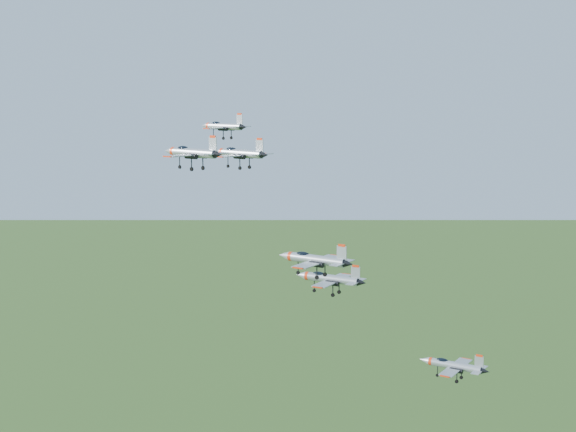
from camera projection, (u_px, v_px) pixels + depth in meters
The scene contains 6 objects.
jet_lead at pixel (223, 126), 160.72m from camera, with size 12.60×10.36×3.38m.
jet_left_high at pixel (239, 153), 135.07m from camera, with size 12.81×10.57×3.43m.
jet_right_high at pixel (192, 152), 124.69m from camera, with size 13.20×10.88×3.53m.
jet_left_low at pixel (329, 278), 131.18m from camera, with size 12.90×10.79×3.45m.
jet_right_low at pixel (314, 259), 116.77m from camera, with size 12.72×10.55×3.40m.
jet_trail at pixel (453, 365), 116.47m from camera, with size 10.72×8.92×2.86m.
Camera 1 is at (86.99, -103.45, 155.76)m, focal length 50.00 mm.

